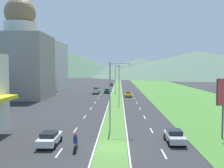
# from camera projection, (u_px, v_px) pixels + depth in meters

# --- Properties ---
(ground_plane) EXTENTS (600.00, 600.00, 0.00)m
(ground_plane) POSITION_uv_depth(u_px,v_px,m) (112.00, 149.00, 26.06)
(ground_plane) COLOR #2D2D30
(grass_median) EXTENTS (3.20, 240.00, 0.06)m
(grass_median) POSITION_uv_depth(u_px,v_px,m) (117.00, 93.00, 85.93)
(grass_median) COLOR #518438
(grass_median) RESTS_ON ground_plane
(grass_verge_right) EXTENTS (24.00, 240.00, 0.06)m
(grass_verge_right) POSITION_uv_depth(u_px,v_px,m) (178.00, 93.00, 85.35)
(grass_verge_right) COLOR #477F33
(grass_verge_right) RESTS_ON ground_plane
(lane_dash_left_2) EXTENTS (0.16, 2.80, 0.01)m
(lane_dash_left_2) POSITION_uv_depth(u_px,v_px,m) (59.00, 153.00, 24.72)
(lane_dash_left_2) COLOR silver
(lane_dash_left_2) RESTS_ON ground_plane
(lane_dash_left_3) EXTENTS (0.16, 2.80, 0.01)m
(lane_dash_left_3) POSITION_uv_depth(u_px,v_px,m) (75.00, 130.00, 33.96)
(lane_dash_left_3) COLOR silver
(lane_dash_left_3) RESTS_ON ground_plane
(lane_dash_left_4) EXTENTS (0.16, 2.80, 0.01)m
(lane_dash_left_4) POSITION_uv_depth(u_px,v_px,m) (85.00, 117.00, 43.20)
(lane_dash_left_4) COLOR silver
(lane_dash_left_4) RESTS_ON ground_plane
(lane_dash_left_5) EXTENTS (0.16, 2.80, 0.01)m
(lane_dash_left_5) POSITION_uv_depth(u_px,v_px,m) (91.00, 108.00, 52.44)
(lane_dash_left_5) COLOR silver
(lane_dash_left_5) RESTS_ON ground_plane
(lane_dash_left_6) EXTENTS (0.16, 2.80, 0.01)m
(lane_dash_left_6) POSITION_uv_depth(u_px,v_px,m) (95.00, 103.00, 61.67)
(lane_dash_left_6) COLOR silver
(lane_dash_left_6) RESTS_ON ground_plane
(lane_dash_left_7) EXTENTS (0.16, 2.80, 0.01)m
(lane_dash_left_7) POSITION_uv_depth(u_px,v_px,m) (98.00, 98.00, 70.91)
(lane_dash_left_7) COLOR silver
(lane_dash_left_7) RESTS_ON ground_plane
(lane_dash_left_8) EXTENTS (0.16, 2.80, 0.01)m
(lane_dash_left_8) POSITION_uv_depth(u_px,v_px,m) (101.00, 95.00, 80.15)
(lane_dash_left_8) COLOR silver
(lane_dash_left_8) RESTS_ON ground_plane
(lane_dash_left_9) EXTENTS (0.16, 2.80, 0.01)m
(lane_dash_left_9) POSITION_uv_depth(u_px,v_px,m) (103.00, 92.00, 89.39)
(lane_dash_left_9) COLOR silver
(lane_dash_left_9) RESTS_ON ground_plane
(lane_dash_right_2) EXTENTS (0.16, 2.80, 0.01)m
(lane_dash_right_2) POSITION_uv_depth(u_px,v_px,m) (164.00, 154.00, 24.44)
(lane_dash_right_2) COLOR silver
(lane_dash_right_2) RESTS_ON ground_plane
(lane_dash_right_3) EXTENTS (0.16, 2.80, 0.01)m
(lane_dash_right_3) POSITION_uv_depth(u_px,v_px,m) (152.00, 130.00, 33.68)
(lane_dash_right_3) COLOR silver
(lane_dash_right_3) RESTS_ON ground_plane
(lane_dash_right_4) EXTENTS (0.16, 2.80, 0.01)m
(lane_dash_right_4) POSITION_uv_depth(u_px,v_px,m) (145.00, 117.00, 42.91)
(lane_dash_right_4) COLOR silver
(lane_dash_right_4) RESTS_ON ground_plane
(lane_dash_right_5) EXTENTS (0.16, 2.80, 0.01)m
(lane_dash_right_5) POSITION_uv_depth(u_px,v_px,m) (140.00, 109.00, 52.15)
(lane_dash_right_5) COLOR silver
(lane_dash_right_5) RESTS_ON ground_plane
(lane_dash_right_6) EXTENTS (0.16, 2.80, 0.01)m
(lane_dash_right_6) POSITION_uv_depth(u_px,v_px,m) (137.00, 103.00, 61.39)
(lane_dash_right_6) COLOR silver
(lane_dash_right_6) RESTS_ON ground_plane
(lane_dash_right_7) EXTENTS (0.16, 2.80, 0.01)m
(lane_dash_right_7) POSITION_uv_depth(u_px,v_px,m) (135.00, 98.00, 70.63)
(lane_dash_right_7) COLOR silver
(lane_dash_right_7) RESTS_ON ground_plane
(lane_dash_right_8) EXTENTS (0.16, 2.80, 0.01)m
(lane_dash_right_8) POSITION_uv_depth(u_px,v_px,m) (133.00, 95.00, 79.86)
(lane_dash_right_8) COLOR silver
(lane_dash_right_8) RESTS_ON ground_plane
(lane_dash_right_9) EXTENTS (0.16, 2.80, 0.01)m
(lane_dash_right_9) POSITION_uv_depth(u_px,v_px,m) (131.00, 92.00, 89.10)
(lane_dash_right_9) COLOR silver
(lane_dash_right_9) RESTS_ON ground_plane
(edge_line_median_left) EXTENTS (0.16, 240.00, 0.01)m
(edge_line_median_left) POSITION_uv_depth(u_px,v_px,m) (112.00, 93.00, 85.98)
(edge_line_median_left) COLOR silver
(edge_line_median_left) RESTS_ON ground_plane
(edge_line_median_right) EXTENTS (0.16, 240.00, 0.01)m
(edge_line_median_right) POSITION_uv_depth(u_px,v_px,m) (122.00, 93.00, 85.88)
(edge_line_median_right) COLOR silver
(edge_line_median_right) RESTS_ON ground_plane
(domed_building) EXTENTS (15.26, 15.26, 27.79)m
(domed_building) POSITION_uv_depth(u_px,v_px,m) (21.00, 58.00, 70.64)
(domed_building) COLOR #9E9384
(domed_building) RESTS_ON ground_plane
(midrise_colored) EXTENTS (17.23, 17.23, 18.19)m
(midrise_colored) POSITION_uv_depth(u_px,v_px,m) (42.00, 67.00, 99.19)
(midrise_colored) COLOR silver
(midrise_colored) RESTS_ON ground_plane
(hill_far_left) EXTENTS (159.26, 159.26, 27.28)m
(hill_far_left) POSITION_uv_depth(u_px,v_px,m) (71.00, 64.00, 305.73)
(hill_far_left) COLOR #47664C
(hill_far_left) RESTS_ON ground_plane
(hill_far_center) EXTENTS (150.53, 150.53, 20.05)m
(hill_far_center) POSITION_uv_depth(u_px,v_px,m) (142.00, 67.00, 287.18)
(hill_far_center) COLOR #516B56
(hill_far_center) RESTS_ON ground_plane
(hill_far_right) EXTENTS (239.13, 239.13, 27.65)m
(hill_far_right) POSITION_uv_depth(u_px,v_px,m) (199.00, 64.00, 271.25)
(hill_far_right) COLOR #516B56
(hill_far_right) RESTS_ON ground_plane
(street_lamp_near) EXTENTS (3.10, 0.29, 9.10)m
(street_lamp_near) POSITION_uv_depth(u_px,v_px,m) (113.00, 91.00, 33.33)
(street_lamp_near) COLOR #99999E
(street_lamp_near) RESTS_ON ground_plane
(street_lamp_mid) EXTENTS (2.59, 0.28, 9.11)m
(street_lamp_mid) POSITION_uv_depth(u_px,v_px,m) (118.00, 82.00, 57.43)
(street_lamp_mid) COLOR #99999E
(street_lamp_mid) RESTS_ON ground_plane
(street_lamp_far) EXTENTS (2.91, 0.37, 9.12)m
(street_lamp_far) POSITION_uv_depth(u_px,v_px,m) (116.00, 78.00, 81.58)
(street_lamp_far) COLOR #99999E
(street_lamp_far) RESTS_ON ground_plane
(car_0) EXTENTS (1.86, 4.75, 1.50)m
(car_0) POSITION_uv_depth(u_px,v_px,m) (107.00, 91.00, 85.93)
(car_0) COLOR #0C5128
(car_0) RESTS_ON ground_plane
(car_1) EXTENTS (1.95, 4.56, 1.43)m
(car_1) POSITION_uv_depth(u_px,v_px,m) (128.00, 94.00, 74.70)
(car_1) COLOR yellow
(car_1) RESTS_ON ground_plane
(car_3) EXTENTS (1.87, 4.06, 1.37)m
(car_3) POSITION_uv_depth(u_px,v_px,m) (111.00, 84.00, 122.40)
(car_3) COLOR navy
(car_3) RESTS_ON ground_plane
(car_4) EXTENTS (1.97, 4.37, 1.45)m
(car_4) POSITION_uv_depth(u_px,v_px,m) (50.00, 138.00, 27.14)
(car_4) COLOR silver
(car_4) RESTS_ON ground_plane
(car_5) EXTENTS (1.91, 4.12, 1.45)m
(car_5) POSITION_uv_depth(u_px,v_px,m) (175.00, 136.00, 28.02)
(car_5) COLOR #B2B2B7
(car_5) RESTS_ON ground_plane
(pickup_truck_0) EXTENTS (2.18, 5.40, 2.00)m
(pickup_truck_0) POSITION_uv_depth(u_px,v_px,m) (96.00, 91.00, 84.39)
(pickup_truck_0) COLOR silver
(pickup_truck_0) RESTS_ON ground_plane
(motorcycle_rider) EXTENTS (0.36, 2.00, 1.80)m
(motorcycle_rider) POSITION_uv_depth(u_px,v_px,m) (76.00, 144.00, 25.10)
(motorcycle_rider) COLOR black
(motorcycle_rider) RESTS_ON ground_plane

